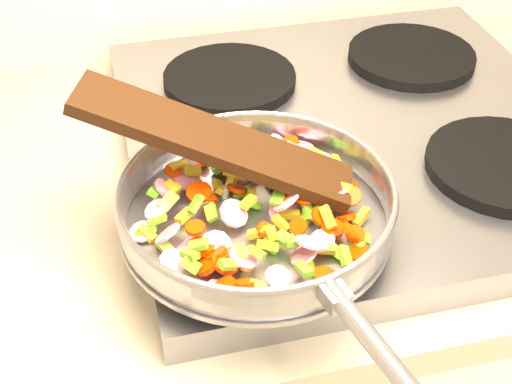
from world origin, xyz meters
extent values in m
cube|color=#939399|center=(-0.70, 1.67, 0.92)|extent=(0.60, 0.60, 0.04)
cylinder|color=black|center=(-0.84, 1.52, 0.95)|extent=(0.19, 0.19, 0.02)
cylinder|color=black|center=(-0.56, 1.52, 0.95)|extent=(0.19, 0.19, 0.02)
cylinder|color=black|center=(-0.84, 1.81, 0.95)|extent=(0.19, 0.19, 0.02)
cylinder|color=black|center=(-0.56, 1.81, 0.95)|extent=(0.19, 0.19, 0.02)
cylinder|color=#9E9EA5|center=(-0.88, 1.48, 0.96)|extent=(0.29, 0.29, 0.01)
torus|color=#9E9EA5|center=(-0.88, 1.48, 0.98)|extent=(0.33, 0.33, 0.04)
torus|color=#9E9EA5|center=(-0.88, 1.48, 1.00)|extent=(0.29, 0.29, 0.01)
cylinder|color=#9E9EA5|center=(-0.83, 1.25, 1.00)|extent=(0.06, 0.19, 0.02)
cube|color=#9E9EA5|center=(-0.85, 1.33, 0.99)|extent=(0.03, 0.03, 0.02)
cylinder|color=red|center=(-0.92, 1.38, 0.98)|extent=(0.02, 0.02, 0.02)
cube|color=gold|center=(-0.86, 1.46, 0.97)|extent=(0.02, 0.02, 0.01)
cube|color=#64B021|center=(-0.91, 1.37, 0.98)|extent=(0.02, 0.02, 0.01)
cylinder|color=#CB1351|center=(-0.98, 1.50, 0.98)|extent=(0.03, 0.03, 0.02)
cylinder|color=red|center=(-0.95, 1.42, 0.97)|extent=(0.03, 0.04, 0.03)
cylinder|color=#CB1351|center=(-0.83, 1.58, 0.96)|extent=(0.04, 0.04, 0.00)
cube|color=#64B021|center=(-0.86, 1.42, 0.98)|extent=(0.01, 0.02, 0.01)
cylinder|color=red|center=(-0.79, 1.46, 0.97)|extent=(0.03, 0.02, 0.02)
cube|color=#64B021|center=(-0.88, 1.50, 0.97)|extent=(0.02, 0.02, 0.01)
cube|color=gold|center=(-0.85, 1.44, 0.97)|extent=(0.02, 0.02, 0.01)
cylinder|color=#CB1351|center=(-0.91, 1.48, 0.98)|extent=(0.04, 0.04, 0.02)
cube|color=#64B021|center=(-0.82, 1.39, 0.98)|extent=(0.01, 0.02, 0.02)
cylinder|color=red|center=(-0.81, 1.44, 0.98)|extent=(0.03, 0.03, 0.01)
cylinder|color=red|center=(-0.79, 1.42, 0.98)|extent=(0.02, 0.02, 0.01)
cube|color=gold|center=(-0.88, 1.42, 0.98)|extent=(0.02, 0.02, 0.02)
cylinder|color=#CB1351|center=(-0.98, 1.47, 0.98)|extent=(0.04, 0.04, 0.03)
cylinder|color=red|center=(-0.84, 1.45, 0.98)|extent=(0.02, 0.02, 0.02)
cylinder|color=red|center=(-0.82, 1.57, 0.97)|extent=(0.03, 0.03, 0.01)
cylinder|color=#CB1351|center=(-0.95, 1.46, 0.97)|extent=(0.04, 0.04, 0.02)
cylinder|color=#CB1351|center=(-0.91, 1.38, 0.97)|extent=(0.03, 0.03, 0.03)
cube|color=gold|center=(-0.91, 1.42, 0.97)|extent=(0.02, 0.03, 0.01)
cylinder|color=red|center=(-0.95, 1.44, 0.98)|extent=(0.04, 0.04, 0.01)
cube|color=#64B021|center=(-0.85, 1.57, 0.99)|extent=(0.02, 0.02, 0.01)
cube|color=gold|center=(-0.89, 1.54, 0.99)|extent=(0.03, 0.02, 0.01)
cube|color=gold|center=(-1.00, 1.48, 0.97)|extent=(0.02, 0.02, 0.01)
cube|color=gold|center=(-0.83, 1.41, 0.97)|extent=(0.03, 0.02, 0.01)
cube|color=#64B021|center=(-0.98, 1.49, 0.98)|extent=(0.02, 0.01, 0.02)
cylinder|color=#CB1351|center=(-0.84, 1.41, 0.98)|extent=(0.04, 0.05, 0.02)
cube|color=#64B021|center=(-0.94, 1.50, 0.98)|extent=(0.02, 0.02, 0.02)
cylinder|color=red|center=(-0.93, 1.43, 0.98)|extent=(0.03, 0.03, 0.02)
cylinder|color=red|center=(-0.82, 1.45, 0.98)|extent=(0.03, 0.02, 0.02)
cylinder|color=red|center=(-0.92, 1.42, 0.97)|extent=(0.03, 0.03, 0.01)
cube|color=gold|center=(-0.91, 1.49, 0.98)|extent=(0.02, 0.02, 0.02)
cube|color=#64B021|center=(-0.96, 1.43, 0.98)|extent=(0.02, 0.02, 0.01)
cube|color=gold|center=(-0.88, 1.45, 0.97)|extent=(0.03, 0.02, 0.02)
cylinder|color=red|center=(-0.89, 1.53, 0.97)|extent=(0.03, 0.03, 0.01)
cylinder|color=#CB1351|center=(-0.91, 1.38, 0.96)|extent=(0.04, 0.03, 0.03)
cylinder|color=#CB1351|center=(-0.81, 1.58, 0.98)|extent=(0.04, 0.04, 0.02)
cube|color=#64B021|center=(-0.98, 1.46, 0.97)|extent=(0.02, 0.03, 0.02)
cube|color=#64B021|center=(-0.81, 1.54, 0.98)|extent=(0.02, 0.02, 0.01)
cube|color=#64B021|center=(-0.93, 1.43, 0.97)|extent=(0.02, 0.02, 0.01)
cylinder|color=#CB1351|center=(-0.79, 1.48, 0.98)|extent=(0.04, 0.03, 0.03)
cylinder|color=#CB1351|center=(-0.94, 1.39, 0.97)|extent=(0.04, 0.04, 0.02)
cylinder|color=#CB1351|center=(-0.83, 1.43, 0.97)|extent=(0.04, 0.04, 0.01)
cube|color=gold|center=(-0.89, 1.56, 0.99)|extent=(0.02, 0.02, 0.02)
cube|color=#64B021|center=(-0.80, 1.41, 0.97)|extent=(0.02, 0.02, 0.02)
cube|color=gold|center=(-0.83, 1.54, 0.98)|extent=(0.02, 0.02, 0.02)
cube|color=#64B021|center=(-0.88, 1.43, 0.97)|extent=(0.02, 0.02, 0.01)
cylinder|color=red|center=(-0.83, 1.48, 0.99)|extent=(0.03, 0.03, 0.02)
cylinder|color=red|center=(-0.94, 1.38, 0.97)|extent=(0.03, 0.03, 0.02)
cylinder|color=#CB1351|center=(-0.94, 1.56, 0.97)|extent=(0.05, 0.05, 0.02)
cylinder|color=red|center=(-0.88, 1.45, 0.97)|extent=(0.03, 0.02, 0.02)
cylinder|color=red|center=(-0.82, 1.58, 0.98)|extent=(0.03, 0.03, 0.02)
cube|color=#64B021|center=(-0.86, 1.39, 0.98)|extent=(0.02, 0.03, 0.01)
cube|color=#64B021|center=(-0.90, 1.41, 0.99)|extent=(0.02, 0.02, 0.01)
cube|color=#64B021|center=(-0.90, 1.57, 0.97)|extent=(0.02, 0.02, 0.02)
cube|color=gold|center=(-0.80, 1.55, 0.98)|extent=(0.02, 0.02, 0.01)
cube|color=#64B021|center=(-0.97, 1.51, 0.99)|extent=(0.03, 0.02, 0.02)
cylinder|color=#CB1351|center=(-0.88, 1.56, 0.97)|extent=(0.04, 0.04, 0.02)
cube|color=gold|center=(-0.80, 1.48, 0.98)|extent=(0.02, 0.01, 0.01)
cube|color=#64B021|center=(-0.79, 1.42, 0.97)|extent=(0.03, 0.02, 0.01)
cylinder|color=red|center=(-0.78, 1.47, 0.99)|extent=(0.03, 0.03, 0.02)
cylinder|color=#CB1351|center=(-0.84, 1.54, 0.97)|extent=(0.04, 0.05, 0.03)
cube|color=gold|center=(-0.88, 1.51, 0.97)|extent=(0.02, 0.02, 0.01)
cube|color=gold|center=(-0.88, 1.57, 0.98)|extent=(0.02, 0.03, 0.02)
cube|color=gold|center=(-0.77, 1.45, 0.97)|extent=(0.02, 0.02, 0.01)
cylinder|color=red|center=(-0.81, 1.55, 0.98)|extent=(0.03, 0.03, 0.02)
cylinder|color=#CB1351|center=(-0.91, 1.42, 0.98)|extent=(0.04, 0.04, 0.02)
cube|color=gold|center=(-0.85, 1.48, 0.97)|extent=(0.03, 0.02, 0.01)
cube|color=gold|center=(-0.85, 1.40, 0.97)|extent=(0.01, 0.02, 0.02)
cube|color=gold|center=(-0.96, 1.54, 0.98)|extent=(0.02, 0.02, 0.01)
cube|color=#64B021|center=(-0.86, 1.58, 0.98)|extent=(0.02, 0.02, 0.02)
cube|color=#64B021|center=(-0.95, 1.44, 0.98)|extent=(0.02, 0.02, 0.01)
cylinder|color=#CB1351|center=(-0.83, 1.55, 0.98)|extent=(0.04, 0.04, 0.01)
cylinder|color=red|center=(-0.88, 1.59, 0.98)|extent=(0.02, 0.02, 0.01)
cube|color=#64B021|center=(-0.98, 1.53, 0.98)|extent=(0.02, 0.02, 0.02)
cube|color=#64B021|center=(-0.85, 1.50, 0.97)|extent=(0.02, 0.02, 0.01)
cube|color=gold|center=(-0.88, 1.44, 0.98)|extent=(0.01, 0.02, 0.02)
cylinder|color=red|center=(-0.81, 1.58, 0.96)|extent=(0.03, 0.03, 0.01)
cylinder|color=#CB1351|center=(-0.85, 1.41, 0.97)|extent=(0.03, 0.04, 0.03)
cube|color=gold|center=(-0.79, 1.49, 0.99)|extent=(0.02, 0.03, 0.02)
cylinder|color=red|center=(-0.89, 1.57, 0.97)|extent=(0.02, 0.03, 0.02)
cube|color=#64B021|center=(-0.85, 1.57, 0.97)|extent=(0.01, 0.03, 0.01)
cube|color=#64B021|center=(-0.93, 1.40, 0.99)|extent=(0.02, 0.02, 0.02)
cube|color=gold|center=(-0.78, 1.54, 0.98)|extent=(0.03, 0.02, 0.02)
cube|color=#64B021|center=(-0.93, 1.42, 0.97)|extent=(0.02, 0.02, 0.01)
cube|color=gold|center=(-0.91, 1.54, 0.97)|extent=(0.01, 0.02, 0.01)
cylinder|color=red|center=(-0.93, 1.52, 0.98)|extent=(0.03, 0.03, 0.03)
cube|color=gold|center=(-0.81, 1.44, 0.99)|extent=(0.01, 0.03, 0.02)
cylinder|color=red|center=(-0.84, 1.38, 0.97)|extent=(0.03, 0.03, 0.01)
cylinder|color=#CB1351|center=(-0.93, 1.44, 0.97)|extent=(0.04, 0.04, 0.02)
cube|color=#64B021|center=(-0.81, 1.48, 0.98)|extent=(0.03, 0.02, 0.02)
cube|color=gold|center=(-0.89, 1.54, 0.97)|extent=(0.02, 0.02, 0.01)
cube|color=gold|center=(-0.91, 1.42, 0.98)|extent=(0.01, 0.02, 0.01)
cube|color=gold|center=(-0.84, 1.46, 0.97)|extent=(0.03, 0.02, 0.01)
cylinder|color=#CB1351|center=(-0.97, 1.54, 0.98)|extent=(0.03, 0.04, 0.03)
cube|color=gold|center=(-0.95, 1.57, 0.98)|extent=(0.03, 0.02, 0.02)
cylinder|color=#CB1351|center=(-0.83, 1.59, 0.98)|extent=(0.03, 0.03, 0.02)
cylinder|color=#CB1351|center=(-0.80, 1.52, 0.97)|extent=(0.05, 0.05, 0.02)
cylinder|color=#CB1351|center=(-0.93, 1.44, 0.98)|extent=(0.05, 0.04, 0.02)
cube|color=#64B021|center=(-0.79, 1.56, 0.98)|extent=(0.03, 0.02, 0.02)
cylinder|color=red|center=(-0.80, 1.40, 0.98)|extent=(0.04, 0.04, 0.02)
cube|color=gold|center=(-0.95, 1.50, 0.97)|extent=(0.02, 0.02, 0.01)
cube|color=#64B021|center=(-0.86, 1.43, 0.98)|extent=(0.02, 0.03, 0.01)
cylinder|color=red|center=(-0.96, 1.56, 0.98)|extent=(0.02, 0.02, 0.01)
cube|color=gold|center=(-0.85, 1.58, 0.99)|extent=(0.02, 0.03, 0.02)
cylinder|color=red|center=(-0.85, 1.49, 0.98)|extent=(0.03, 0.03, 0.02)
cube|color=#64B021|center=(-1.00, 1.49, 0.97)|extent=(0.02, 0.02, 0.02)
cube|color=#64B021|center=(-0.83, 1.47, 0.98)|extent=(0.01, 0.02, 0.02)
cube|color=#64B021|center=(-0.89, 1.53, 0.97)|extent=(0.02, 0.02, 0.01)
cube|color=gold|center=(-0.89, 1.49, 0.99)|extent=(0.02, 0.02, 0.01)
cube|color=gold|center=(-0.93, 1.44, 0.97)|extent=(0.02, 0.01, 0.01)
cylinder|color=red|center=(-0.80, 1.51, 0.97)|extent=(0.03, 0.03, 0.01)
cylinder|color=#CB1351|center=(-0.98, 1.44, 0.97)|extent=(0.04, 0.04, 0.03)
cube|color=#64B021|center=(-0.88, 1.50, 0.97)|extent=(0.02, 0.02, 0.01)
cylinder|color=red|center=(-0.92, 1.59, 0.97)|extent=(0.02, 0.02, 0.02)
cube|color=gold|center=(-0.93, 1.56, 0.98)|extent=(0.02, 0.01, 0.02)
cylinder|color=#CB1351|center=(-0.85, 1.49, 0.96)|extent=(0.04, 0.04, 0.02)
cylinder|color=#CB1351|center=(-0.84, 1.56, 0.96)|extent=(0.04, 0.04, 0.02)
cylinder|color=#CB1351|center=(-0.87, 1.60, 0.98)|extent=(0.04, 0.04, 0.01)
cylinder|color=red|center=(-0.93, 1.42, 0.97)|extent=(0.04, 0.04, 0.02)
cylinder|color=#CB1351|center=(-0.88, 1.39, 0.97)|extent=(0.03, 0.03, 0.01)
cube|color=#64B021|center=(-0.84, 1.57, 0.98)|extent=(0.02, 0.02, 0.02)
cube|color=#64B021|center=(-0.96, 1.42, 0.98)|extent=(0.02, 0.02, 0.02)
cylinder|color=#CB1351|center=(-1.00, 1.49, 0.97)|extent=(0.03, 0.03, 0.01)
cylinder|color=red|center=(-0.95, 1.46, 0.98)|extent=(0.02, 0.02, 0.01)
cylinder|color=#CB1351|center=(-0.85, 1.48, 0.98)|extent=(0.03, 0.04, 0.03)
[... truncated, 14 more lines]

